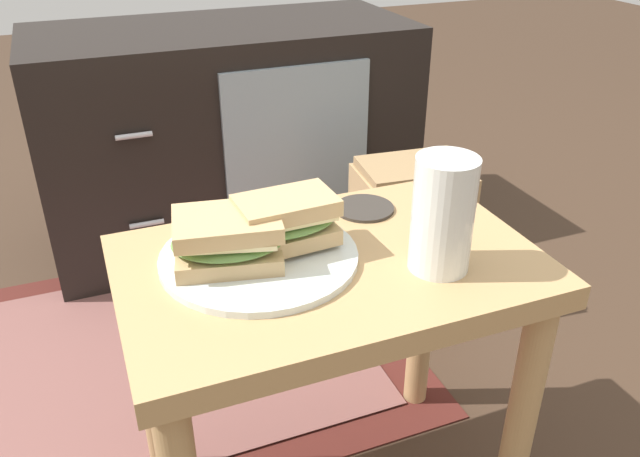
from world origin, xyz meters
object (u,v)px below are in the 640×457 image
at_px(sandwich_front, 228,239).
at_px(paper_bag, 409,238).
at_px(plate, 259,257).
at_px(tv_cabinet, 229,135).
at_px(beer_glass, 443,216).
at_px(coaster, 364,208).
at_px(sandwich_back, 286,220).

relative_size(sandwich_front, paper_bag, 0.45).
relative_size(plate, sandwich_front, 1.61).
distance_m(tv_cabinet, plate, 0.95).
bearing_deg(beer_glass, coaster, 96.27).
bearing_deg(sandwich_back, tv_cabinet, 81.11).
height_order(sandwich_back, coaster, sandwich_back).
bearing_deg(plate, coaster, 22.98).
height_order(tv_cabinet, beer_glass, beer_glass).
bearing_deg(paper_bag, plate, -138.87).
bearing_deg(sandwich_front, beer_glass, -21.03).
relative_size(sandwich_back, beer_glass, 0.95).
xyz_separation_m(tv_cabinet, sandwich_front, (-0.22, -0.92, 0.21)).
height_order(coaster, paper_bag, coaster).
xyz_separation_m(beer_glass, paper_bag, (0.25, 0.51, -0.35)).
bearing_deg(plate, sandwich_front, -174.25).
distance_m(tv_cabinet, paper_bag, 0.59).
relative_size(sandwich_front, coaster, 1.80).
xyz_separation_m(sandwich_front, sandwich_back, (0.08, 0.01, 0.01)).
relative_size(beer_glass, coaster, 1.69).
xyz_separation_m(plate, sandwich_back, (0.04, 0.00, 0.04)).
xyz_separation_m(plate, coaster, (0.19, 0.08, -0.00)).
bearing_deg(sandwich_front, coaster, 20.17).
distance_m(plate, coaster, 0.21).
xyz_separation_m(sandwich_back, beer_glass, (0.17, -0.11, 0.03)).
bearing_deg(paper_bag, sandwich_front, -140.97).
relative_size(tv_cabinet, sandwich_back, 6.60).
xyz_separation_m(tv_cabinet, sandwich_back, (-0.14, -0.91, 0.22)).
relative_size(tv_cabinet, beer_glass, 6.26).
distance_m(plate, paper_bag, 0.68).
bearing_deg(coaster, sandwich_front, -159.83).
xyz_separation_m(sandwich_back, coaster, (0.15, 0.08, -0.05)).
relative_size(plate, paper_bag, 0.72).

